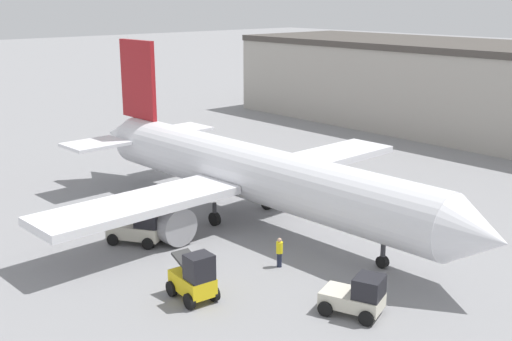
% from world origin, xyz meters
% --- Properties ---
extents(ground_plane, '(400.00, 400.00, 0.00)m').
position_xyz_m(ground_plane, '(0.00, 0.00, 0.00)').
color(ground_plane, gray).
extents(airplane, '(35.55, 29.27, 11.36)m').
position_xyz_m(airplane, '(-0.95, -0.03, 3.28)').
color(airplane, white).
rests_on(airplane, ground_plane).
extents(ground_crew_worker, '(0.38, 0.38, 1.71)m').
position_xyz_m(ground_crew_worker, '(6.33, -3.88, 0.91)').
color(ground_crew_worker, '#1E2338').
rests_on(ground_crew_worker, ground_plane).
extents(baggage_tug, '(3.67, 3.24, 2.35)m').
position_xyz_m(baggage_tug, '(-1.88, -7.73, 1.07)').
color(baggage_tug, beige).
rests_on(baggage_tug, ground_plane).
extents(belt_loader_truck, '(2.65, 1.89, 2.56)m').
position_xyz_m(belt_loader_truck, '(6.47, -9.81, 1.15)').
color(belt_loader_truck, yellow).
rests_on(belt_loader_truck, ground_plane).
extents(pushback_tug, '(3.25, 2.74, 2.04)m').
position_xyz_m(pushback_tug, '(12.81, -4.97, 0.94)').
color(pushback_tug, beige).
rests_on(pushback_tug, ground_plane).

